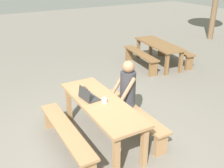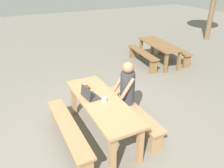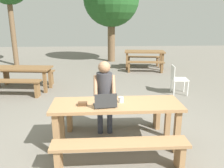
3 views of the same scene
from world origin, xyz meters
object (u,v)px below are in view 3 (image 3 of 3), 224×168
at_px(small_pouch, 83,104).
at_px(person_seated, 104,91).
at_px(picnic_table_mid, 144,54).
at_px(picnic_table_rear, 19,71).
at_px(coffee_mug, 121,100).
at_px(laptop, 105,103).
at_px(plastic_chair, 177,79).
at_px(picnic_table_front, 116,110).

relative_size(small_pouch, person_seated, 0.11).
height_order(picnic_table_mid, picnic_table_rear, picnic_table_mid).
height_order(coffee_mug, person_seated, person_seated).
bearing_deg(picnic_table_rear, laptop, -48.66).
distance_m(laptop, coffee_mug, 0.32).
xyz_separation_m(coffee_mug, picnic_table_mid, (1.63, 6.18, -0.17)).
distance_m(person_seated, plastic_chair, 3.01).
height_order(picnic_table_front, laptop, laptop).
bearing_deg(person_seated, picnic_table_mid, 71.40).
xyz_separation_m(person_seated, picnic_table_rear, (-2.48, 2.76, -0.19)).
distance_m(coffee_mug, plastic_chair, 3.31).
distance_m(picnic_table_front, person_seated, 0.66).
xyz_separation_m(picnic_table_mid, picnic_table_rear, (-4.36, -2.83, -0.06)).
relative_size(picnic_table_front, person_seated, 1.55).
bearing_deg(coffee_mug, person_seated, 112.92).
height_order(person_seated, plastic_chair, person_seated).
height_order(picnic_table_front, small_pouch, small_pouch).
distance_m(coffee_mug, picnic_table_rear, 4.33).
relative_size(coffee_mug, plastic_chair, 0.11).
height_order(laptop, picnic_table_mid, laptop).
bearing_deg(laptop, picnic_table_front, -147.77).
relative_size(coffee_mug, picnic_table_rear, 0.05).
bearing_deg(picnic_table_front, laptop, -140.68).
bearing_deg(picnic_table_front, picnic_table_mid, 74.66).
bearing_deg(picnic_table_front, small_pouch, -172.54).
relative_size(small_pouch, plastic_chair, 0.17).
bearing_deg(coffee_mug, plastic_chair, 54.97).
xyz_separation_m(laptop, picnic_table_mid, (1.89, 6.36, -0.18)).
bearing_deg(plastic_chair, laptop, 149.14).
xyz_separation_m(picnic_table_front, picnic_table_mid, (1.70, 6.21, -0.00)).
height_order(laptop, plastic_chair, laptop).
relative_size(picnic_table_front, plastic_chair, 2.53).
bearing_deg(plastic_chair, picnic_table_rear, 87.80).
bearing_deg(person_seated, small_pouch, -117.69).
bearing_deg(picnic_table_front, plastic_chair, 54.23).
distance_m(small_pouch, picnic_table_rear, 4.05).
relative_size(laptop, picnic_table_rear, 0.19).
relative_size(laptop, small_pouch, 2.58).
bearing_deg(picnic_table_rear, coffee_mug, -44.42).
xyz_separation_m(picnic_table_front, picnic_table_rear, (-2.66, 3.38, -0.07)).
height_order(laptop, coffee_mug, laptop).
bearing_deg(person_seated, coffee_mug, -67.08).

